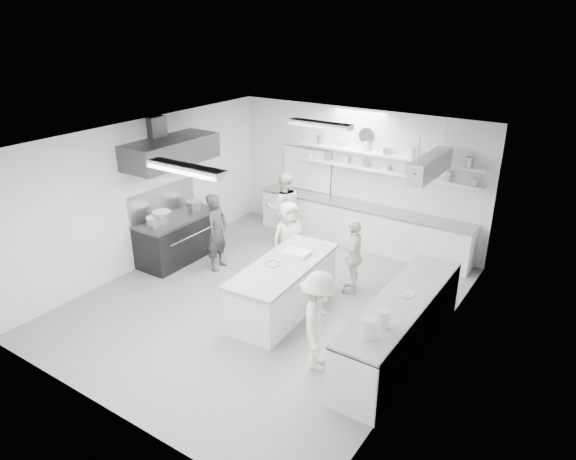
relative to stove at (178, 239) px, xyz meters
The scene contains 27 objects.
floor 2.67m from the stove, ahead, with size 6.00×7.00×0.02m, color slate.
ceiling 3.67m from the stove, ahead, with size 6.00×7.00×0.02m, color silver.
wall_back 4.18m from the stove, 50.01° to the left, with size 6.00×0.04×3.00m, color silver.
wall_front 4.80m from the stove, 56.31° to the right, with size 6.00×0.04×3.00m, color silver.
wall_left 1.19m from the stove, 135.00° to the right, with size 0.04×7.00×3.00m, color silver.
wall_right 5.71m from the stove, ahead, with size 0.04×7.00×3.00m, color silver.
stove is the anchor object (origin of this frame).
exhaust_hood 1.90m from the stove, 90.00° to the right, with size 0.85×2.00×0.50m, color #3C3C3E.
back_counter 4.03m from the stove, 43.99° to the left, with size 5.00×0.60×0.92m, color white.
shelf_lower 4.63m from the stove, 41.99° to the left, with size 4.20×0.26×0.04m, color white.
shelf_upper 4.74m from the stove, 41.99° to the left, with size 4.20×0.26×0.04m, color white.
pass_through_window 3.49m from the stove, 67.12° to the left, with size 1.30×0.04×1.00m, color black.
wall_clock 4.60m from the stove, 47.54° to the left, with size 0.32×0.32×0.05m, color white.
right_counter 5.28m from the stove, ahead, with size 0.74×3.30×0.94m, color white.
pot_rack 5.35m from the stove, 23.50° to the left, with size 0.30×1.60×0.40m, color #9E9E9E.
light_fixture_front 4.22m from the stove, 40.24° to the right, with size 1.30×0.25×0.10m, color white.
light_fixture_rear 3.86m from the stove, 28.30° to the left, with size 1.30×0.25×0.10m, color white.
prep_island 3.09m from the stove, ahead, with size 0.87×2.35×0.86m, color white.
stove_pot 0.71m from the stove, 90.00° to the right, with size 0.39×0.39×0.28m, color #9E9E9E.
cook_stove 1.07m from the stove, ahead, with size 0.59×0.38×1.60m, color #2E2E2E.
cook_back 2.42m from the stove, 54.90° to the left, with size 0.81×0.63×1.66m, color silver.
cook_island_left 2.44m from the stove, 18.92° to the left, with size 0.73×0.48×1.50m, color silver.
cook_island_right 3.82m from the stove, 12.16° to the left, with size 0.85×0.35×1.44m, color silver.
cook_right 4.64m from the stove, 19.41° to the right, with size 1.01×0.58×1.56m, color silver.
bowl_island_a 3.00m from the stove, 12.17° to the right, with size 0.26×0.26×0.06m, color #9E9E9E.
bowl_island_b 3.06m from the stove, ahead, with size 0.18×0.18×0.06m, color white.
bowl_right 5.28m from the stove, ahead, with size 0.23×0.23×0.06m, color white.
Camera 1 is at (4.96, -6.76, 4.92)m, focal length 32.60 mm.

